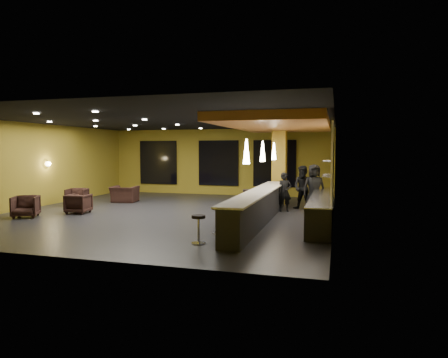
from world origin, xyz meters
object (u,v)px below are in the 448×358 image
(armchair_b, at_px, (79,204))
(bar_stool_0, at_px, (199,226))
(pendant_1, at_px, (263,151))
(armchair_d, at_px, (125,194))
(staff_b, at_px, (303,188))
(column, at_px, (279,165))
(armchair_a, at_px, (26,207))
(bar_counter, at_px, (259,207))
(bar_stool_3, at_px, (240,205))
(pendant_0, at_px, (246,152))
(bar_stool_4, at_px, (248,197))
(staff_a, at_px, (285,192))
(pendant_2, at_px, (274,151))
(bar_stool_5, at_px, (258,196))
(armchair_c, at_px, (77,197))
(bar_stool_2, at_px, (231,210))
(staff_c, at_px, (314,188))
(prep_counter, at_px, (322,210))
(bar_stool_1, at_px, (218,216))

(armchair_b, distance_m, bar_stool_0, 6.93)
(pendant_1, xyz_separation_m, armchair_d, (-6.93, 2.85, -1.99))
(staff_b, bearing_deg, column, 147.80)
(armchair_a, xyz_separation_m, armchair_d, (1.25, 4.68, -0.02))
(bar_counter, xyz_separation_m, bar_stool_3, (-0.80, 0.61, -0.03))
(pendant_0, relative_size, bar_stool_4, 0.82)
(staff_b, bearing_deg, staff_a, -118.36)
(bar_counter, xyz_separation_m, pendant_2, (0.00, 3.00, 1.85))
(pendant_0, bearing_deg, bar_stool_3, 107.02)
(bar_counter, relative_size, column, 2.29)
(bar_stool_5, bearing_deg, bar_stool_3, -91.42)
(column, height_order, pendant_2, column)
(column, distance_m, armchair_b, 8.46)
(armchair_c, relative_size, bar_stool_3, 1.12)
(bar_stool_2, bearing_deg, pendant_0, -57.95)
(column, height_order, bar_stool_5, column)
(staff_c, distance_m, armchair_d, 8.56)
(staff_a, xyz_separation_m, armchair_d, (-7.43, 0.80, -0.40))
(bar_stool_2, bearing_deg, bar_stool_0, -93.65)
(armchair_a, bearing_deg, prep_counter, -17.29)
(pendant_0, xyz_separation_m, pendant_2, (0.00, 5.00, 0.00))
(pendant_2, bearing_deg, prep_counter, -51.34)
(pendant_1, height_order, bar_stool_3, pendant_1)
(pendant_0, bearing_deg, bar_stool_0, -122.58)
(bar_stool_5, bearing_deg, column, 55.93)
(armchair_b, xyz_separation_m, bar_stool_0, (6.03, -3.41, 0.10))
(column, distance_m, armchair_a, 10.20)
(prep_counter, xyz_separation_m, staff_c, (-0.40, 2.40, 0.49))
(armchair_c, relative_size, bar_stool_4, 0.97)
(prep_counter, height_order, pendant_2, pendant_2)
(pendant_1, bearing_deg, pendant_0, -90.00)
(pendant_1, relative_size, armchair_b, 0.86)
(column, height_order, staff_b, column)
(staff_b, relative_size, bar_stool_0, 2.40)
(bar_stool_3, bearing_deg, armchair_b, -174.13)
(bar_counter, bearing_deg, staff_a, 78.90)
(prep_counter, bearing_deg, staff_c, 99.45)
(bar_stool_5, bearing_deg, staff_c, -15.04)
(bar_counter, height_order, staff_a, staff_a)
(bar_counter, height_order, column, column)
(bar_counter, distance_m, armchair_a, 8.29)
(armchair_a, height_order, armchair_d, armchair_a)
(bar_counter, bearing_deg, staff_b, 69.81)
(armchair_b, bearing_deg, armchair_d, -97.58)
(armchair_c, distance_m, armchair_d, 2.12)
(staff_b, distance_m, armchair_a, 10.40)
(bar_stool_1, bearing_deg, staff_a, 74.06)
(column, relative_size, pendant_0, 5.00)
(staff_b, relative_size, bar_stool_2, 2.24)
(armchair_d, height_order, bar_stool_2, bar_stool_2)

